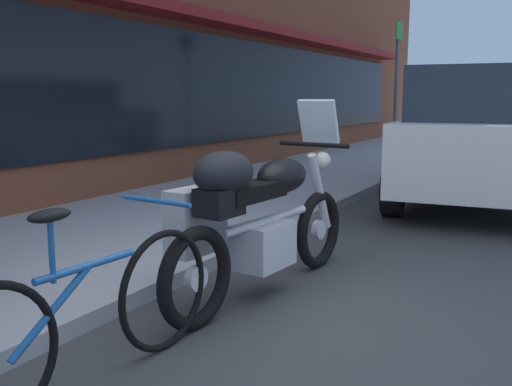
# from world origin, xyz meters

# --- Properties ---
(ground_plane) EXTENTS (80.00, 80.00, 0.00)m
(ground_plane) POSITION_xyz_m (0.00, 0.00, 0.00)
(ground_plane) COLOR #3A3A3A
(sidewalk_curb) EXTENTS (30.00, 2.91, 0.12)m
(sidewalk_curb) POSITION_xyz_m (9.00, 2.53, 0.06)
(sidewalk_curb) COLOR #9D9D9D
(sidewalk_curb) RESTS_ON ground_plane
(touring_motorcycle) EXTENTS (2.22, 0.80, 1.40)m
(touring_motorcycle) POSITION_xyz_m (0.29, 0.49, 0.61)
(touring_motorcycle) COLOR black
(touring_motorcycle) RESTS_ON ground_plane
(parked_bicycle) EXTENTS (1.76, 0.48, 0.94)m
(parked_bicycle) POSITION_xyz_m (-1.22, 0.55, 0.38)
(parked_bicycle) COLOR black
(parked_bicycle) RESTS_ON ground_plane
(parked_minivan) EXTENTS (5.00, 2.45, 1.77)m
(parked_minivan) POSITION_xyz_m (5.17, -0.41, 0.94)
(parked_minivan) COLOR silver
(parked_minivan) RESTS_ON ground_plane
(parking_sign_pole) EXTENTS (0.44, 0.07, 2.71)m
(parking_sign_pole) POSITION_xyz_m (7.71, 1.51, 1.71)
(parking_sign_pole) COLOR #59595B
(parking_sign_pole) RESTS_ON sidewalk_curb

